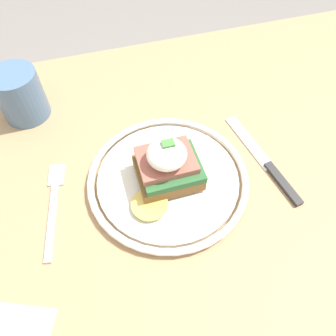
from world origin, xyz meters
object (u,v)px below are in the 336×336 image
at_px(plate, 168,179).
at_px(sandwich, 167,166).
at_px(knife, 267,165).
at_px(cup, 20,94).
at_px(fork, 54,204).

xyz_separation_m(plate, sandwich, (-0.00, -0.00, 0.04)).
xyz_separation_m(sandwich, knife, (0.15, -0.01, -0.04)).
bearing_deg(cup, knife, -32.22).
relative_size(fork, knife, 0.82).
distance_m(plate, sandwich, 0.04).
relative_size(knife, cup, 2.23).
height_order(plate, sandwich, sandwich).
relative_size(sandwich, cup, 1.28).
xyz_separation_m(fork, cup, (-0.03, 0.19, 0.04)).
relative_size(plate, cup, 2.80).
distance_m(plate, cup, 0.28).
relative_size(sandwich, fork, 0.70).
height_order(sandwich, cup, sandwich).
relative_size(fork, cup, 1.83).
xyz_separation_m(plate, fork, (-0.16, 0.01, -0.01)).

